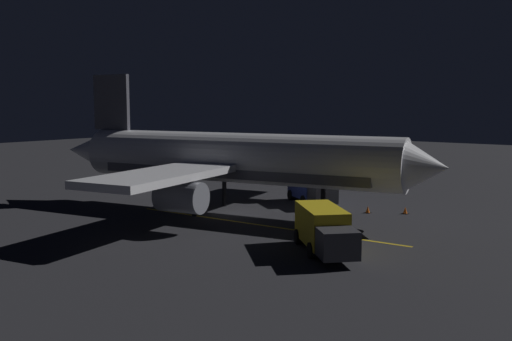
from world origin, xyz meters
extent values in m
cube|color=#26262A|center=(0.00, 0.00, -0.10)|extent=(180.00, 180.00, 0.20)
cube|color=gold|center=(2.29, 4.00, 0.00)|extent=(1.31, 21.98, 0.01)
cylinder|color=white|center=(0.00, 0.00, 4.35)|extent=(8.42, 26.40, 3.83)
cube|color=#4C4C56|center=(0.00, 0.00, 3.30)|extent=(7.54, 22.51, 0.69)
cone|color=white|center=(-2.53, 13.99, 4.35)|extent=(4.24, 3.68, 3.75)
cone|color=white|center=(2.63, -14.55, 4.35)|extent=(4.21, 5.14, 3.45)
cube|color=#4C4C56|center=(2.15, -11.87, 8.61)|extent=(1.00, 3.61, 4.68)
cube|color=white|center=(-7.54, -2.69, 3.78)|extent=(12.63, 6.85, 0.50)
cylinder|color=slate|center=(-7.16, -1.40, 2.38)|extent=(2.64, 3.52, 2.10)
cube|color=white|center=(8.00, 0.12, 3.78)|extent=(12.63, 6.85, 0.50)
cylinder|color=slate|center=(7.20, 1.19, 2.38)|extent=(2.64, 3.52, 2.10)
cylinder|color=black|center=(-1.28, 7.07, 1.22)|extent=(0.42, 0.42, 2.44)
cylinder|color=black|center=(-1.85, -2.68, 1.22)|extent=(0.42, 0.42, 2.44)
cylinder|color=black|center=(2.67, -1.86, 1.22)|extent=(0.42, 0.42, 2.44)
cube|color=gold|center=(5.64, 10.96, 1.51)|extent=(4.81, 4.84, 2.11)
cube|color=#38383D|center=(7.93, 13.29, 1.20)|extent=(2.68, 2.68, 1.50)
cylinder|color=black|center=(6.80, 12.14, 0.45)|extent=(2.28, 2.26, 0.90)
cylinder|color=black|center=(4.48, 9.79, 0.45)|extent=(2.28, 2.26, 0.90)
cube|color=navy|center=(-7.55, 1.95, 1.51)|extent=(4.23, 4.76, 2.13)
cube|color=#38383D|center=(-5.76, 4.46, 1.20)|extent=(2.67, 2.62, 1.50)
cylinder|color=black|center=(-6.66, 3.19, 0.45)|extent=(2.40, 2.07, 0.90)
cylinder|color=black|center=(-8.43, 0.71, 0.45)|extent=(2.40, 2.07, 0.90)
cylinder|color=black|center=(2.83, 8.65, 0.42)|extent=(0.32, 0.32, 0.85)
cylinder|color=orange|center=(2.83, 8.65, 1.18)|extent=(0.40, 0.40, 0.65)
sphere|color=tan|center=(2.83, 8.65, 1.62)|extent=(0.24, 0.24, 0.24)
cone|color=#EA590F|center=(-6.28, 8.21, 0.28)|extent=(0.36, 0.36, 0.55)
cube|color=black|center=(-6.28, 8.21, 0.01)|extent=(0.50, 0.50, 0.03)
cone|color=#EA590F|center=(-3.04, 7.05, 0.28)|extent=(0.36, 0.36, 0.55)
cube|color=black|center=(-3.04, 7.05, 0.01)|extent=(0.50, 0.50, 0.03)
cone|color=#EA590F|center=(0.71, 7.12, 0.28)|extent=(0.36, 0.36, 0.55)
cube|color=black|center=(0.71, 7.12, 0.01)|extent=(0.50, 0.50, 0.03)
cone|color=#EA590F|center=(-7.70, 10.69, 0.28)|extent=(0.36, 0.36, 0.55)
cube|color=black|center=(-7.70, 10.69, 0.01)|extent=(0.50, 0.50, 0.03)
camera|label=1|loc=(33.54, 27.11, 8.49)|focal=39.47mm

